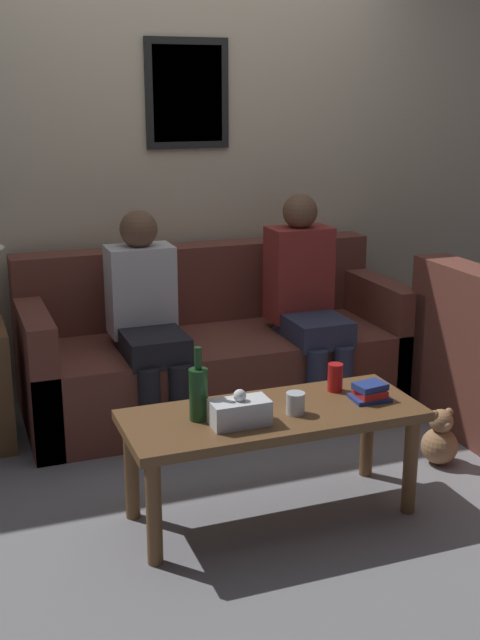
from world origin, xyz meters
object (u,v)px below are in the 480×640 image
coffee_table (272,427)px  teddy_bear (440,440)px  drinking_glass (295,403)px  person_right (307,296)px  wine_bottle (199,392)px  person_left (147,314)px  couch_main (213,353)px

coffee_table → teddy_bear: (0.94, 0.16, -0.28)m
drinking_glass → person_right: (0.57, 1.11, 0.13)m
wine_bottle → person_left: (0.06, 1.06, 0.03)m
wine_bottle → coffee_table: bearing=-4.4°
wine_bottle → person_right: person_right is taller
drinking_glass → person_right: 1.25m
person_right → teddy_bear: bearing=-71.7°
person_left → person_right: person_right is taller
couch_main → person_right: bearing=-22.9°
teddy_bear → person_left: bearing=142.1°
coffee_table → drinking_glass: size_ratio=13.77×
couch_main → drinking_glass: size_ratio=23.54×
wine_bottle → teddy_bear: wine_bottle is taller
wine_bottle → person_right: size_ratio=0.25×
couch_main → person_left: bearing=-157.3°
coffee_table → person_left: size_ratio=1.08×
person_right → teddy_bear: size_ratio=4.29×
couch_main → coffee_table: 1.27m
couch_main → person_left: person_left is taller
drinking_glass → coffee_table: bearing=143.6°
person_left → wine_bottle: bearing=-93.3°
couch_main → teddy_bear: (0.77, -1.09, -0.19)m
coffee_table → person_right: size_ratio=1.03×
wine_bottle → drinking_glass: wine_bottle is taller
coffee_table → person_right: bearing=58.7°
couch_main → wine_bottle: 1.35m
coffee_table → person_right: (0.64, 1.06, 0.24)m
coffee_table → person_left: 1.13m
couch_main → drinking_glass: couch_main is taller
wine_bottle → teddy_bear: size_ratio=1.09×
couch_main → person_left: size_ratio=1.84×
couch_main → teddy_bear: bearing=-54.8°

